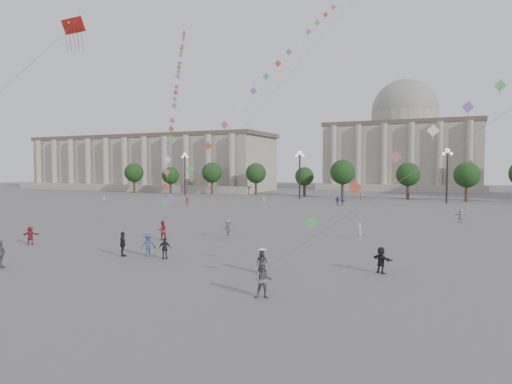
% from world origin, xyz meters
% --- Properties ---
extents(ground, '(360.00, 360.00, 0.00)m').
position_xyz_m(ground, '(0.00, 0.00, 0.00)').
color(ground, '#5E5B59').
rests_on(ground, ground).
extents(hall_west, '(84.00, 26.22, 17.20)m').
position_xyz_m(hall_west, '(-75.00, 93.89, 8.43)').
color(hall_west, gray).
rests_on(hall_west, ground).
extents(hall_central, '(48.30, 34.30, 35.50)m').
position_xyz_m(hall_central, '(0.00, 129.22, 14.23)').
color(hall_central, gray).
rests_on(hall_central, ground).
extents(tree_row, '(137.12, 5.12, 8.00)m').
position_xyz_m(tree_row, '(0.00, 78.00, 5.39)').
color(tree_row, '#3C2A1E').
rests_on(tree_row, ground).
extents(lamp_post_far_west, '(2.00, 0.90, 10.65)m').
position_xyz_m(lamp_post_far_west, '(-45.00, 70.00, 7.35)').
color(lamp_post_far_west, '#262628').
rests_on(lamp_post_far_west, ground).
extents(lamp_post_mid_west, '(2.00, 0.90, 10.65)m').
position_xyz_m(lamp_post_mid_west, '(-15.00, 70.00, 7.35)').
color(lamp_post_mid_west, '#262628').
rests_on(lamp_post_mid_west, ground).
extents(lamp_post_mid_east, '(2.00, 0.90, 10.65)m').
position_xyz_m(lamp_post_mid_east, '(15.00, 70.00, 7.35)').
color(lamp_post_mid_east, '#262628').
rests_on(lamp_post_mid_east, ground).
extents(person_crowd_0, '(1.08, 0.75, 1.70)m').
position_xyz_m(person_crowd_0, '(-2.80, 55.68, 0.85)').
color(person_crowd_0, navy).
rests_on(person_crowd_0, ground).
extents(person_crowd_1, '(1.06, 1.07, 1.74)m').
position_xyz_m(person_crowd_1, '(-45.26, 42.34, 0.87)').
color(person_crowd_1, silver).
rests_on(person_crowd_1, ground).
extents(person_crowd_2, '(1.12, 1.28, 1.72)m').
position_xyz_m(person_crowd_2, '(-26.83, 43.16, 0.86)').
color(person_crowd_2, maroon).
rests_on(person_crowd_2, ground).
extents(person_crowd_3, '(1.61, 1.33, 1.73)m').
position_xyz_m(person_crowd_3, '(13.29, 4.54, 0.86)').
color(person_crowd_3, black).
rests_on(person_crowd_3, ground).
extents(person_crowd_4, '(1.77, 1.45, 1.90)m').
position_xyz_m(person_crowd_4, '(-0.74, 66.69, 0.95)').
color(person_crowd_4, '#B5B4B1').
rests_on(person_crowd_4, ground).
extents(person_crowd_6, '(1.36, 1.03, 1.87)m').
position_xyz_m(person_crowd_6, '(-2.75, 13.49, 0.93)').
color(person_crowd_6, slate).
rests_on(person_crowd_6, ground).
extents(person_crowd_7, '(1.59, 0.71, 1.66)m').
position_xyz_m(person_crowd_7, '(17.73, 37.23, 0.83)').
color(person_crowd_7, beige).
rests_on(person_crowd_7, ground).
extents(person_crowd_10, '(0.44, 0.60, 1.51)m').
position_xyz_m(person_crowd_10, '(-16.61, 53.99, 0.75)').
color(person_crowd_10, '#B7B6B3').
rests_on(person_crowd_10, ground).
extents(person_crowd_12, '(1.39, 1.16, 1.50)m').
position_xyz_m(person_crowd_12, '(-2.33, 57.53, 0.75)').
color(person_crowd_12, '#57565B').
rests_on(person_crowd_12, ground).
extents(person_crowd_13, '(0.64, 0.68, 1.56)m').
position_xyz_m(person_crowd_13, '(9.08, 18.04, 0.78)').
color(person_crowd_13, silver).
rests_on(person_crowd_13, ground).
extents(tourist_1, '(1.17, 1.07, 1.92)m').
position_xyz_m(tourist_1, '(-5.79, 2.02, 0.96)').
color(tourist_1, '#222327').
rests_on(tourist_1, ground).
extents(tourist_2, '(1.57, 1.09, 1.63)m').
position_xyz_m(tourist_2, '(-17.06, 2.93, 0.82)').
color(tourist_2, maroon).
rests_on(tourist_2, ground).
extents(tourist_3, '(0.92, 1.22, 1.93)m').
position_xyz_m(tourist_3, '(-10.56, -4.71, 0.96)').
color(tourist_3, slate).
rests_on(tourist_3, ground).
extents(tourist_4, '(1.03, 0.73, 1.63)m').
position_xyz_m(tourist_4, '(-2.20, 2.50, 0.81)').
color(tourist_4, '#222228').
rests_on(tourist_4, ground).
extents(kite_flyer_0, '(1.11, 1.13, 1.84)m').
position_xyz_m(kite_flyer_0, '(-7.90, 9.93, 0.92)').
color(kite_flyer_0, maroon).
rests_on(kite_flyer_0, ground).
extents(kite_flyer_1, '(1.33, 1.21, 1.79)m').
position_xyz_m(kite_flyer_1, '(-3.98, 2.80, 0.89)').
color(kite_flyer_1, navy).
rests_on(kite_flyer_1, ground).
extents(kite_flyer_2, '(1.11, 0.98, 1.92)m').
position_xyz_m(kite_flyer_2, '(8.62, -3.83, 0.96)').
color(kite_flyer_2, '#59585D').
rests_on(kite_flyer_2, ground).
extents(hat_person, '(0.84, 0.67, 1.69)m').
position_xyz_m(hat_person, '(6.29, 1.27, 0.81)').
color(hat_person, black).
rests_on(hat_person, ground).
extents(dragon_kite, '(6.54, 5.82, 22.25)m').
position_xyz_m(dragon_kite, '(-9.46, 0.81, 16.81)').
color(dragon_kite, red).
rests_on(dragon_kite, ground).
extents(kite_train_west, '(25.90, 42.24, 60.37)m').
position_xyz_m(kite_train_west, '(-21.37, 32.43, 19.63)').
color(kite_train_west, '#3F3F3F').
rests_on(kite_train_west, ground).
extents(kite_train_mid, '(9.99, 57.43, 74.88)m').
position_xyz_m(kite_train_mid, '(1.00, 33.67, 26.11)').
color(kite_train_mid, '#3F3F3F').
rests_on(kite_train_mid, ground).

